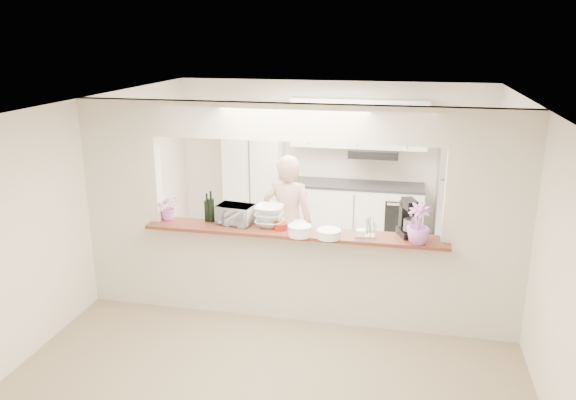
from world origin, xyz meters
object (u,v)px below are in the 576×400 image
(toaster_oven, at_px, (235,214))
(stand_mixer, at_px, (408,219))
(person, at_px, (288,223))
(refrigerator, at_px, (462,196))

(toaster_oven, xyz_separation_m, stand_mixer, (1.95, 0.01, 0.07))
(stand_mixer, xyz_separation_m, person, (-1.49, 0.74, -0.40))
(stand_mixer, bearing_deg, toaster_oven, -179.61)
(refrigerator, height_order, person, person)
(toaster_oven, distance_m, person, 0.94)
(refrigerator, height_order, stand_mixer, refrigerator)
(refrigerator, relative_size, person, 0.97)
(toaster_oven, relative_size, stand_mixer, 0.98)
(refrigerator, relative_size, toaster_oven, 4.18)
(refrigerator, relative_size, stand_mixer, 4.09)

